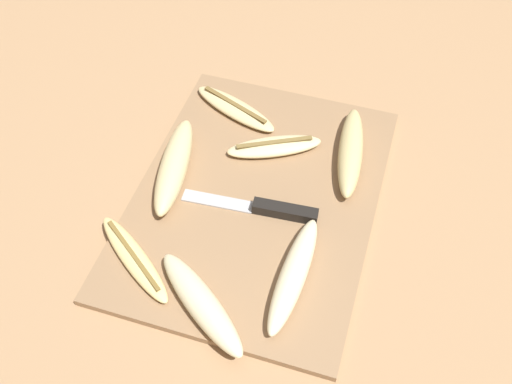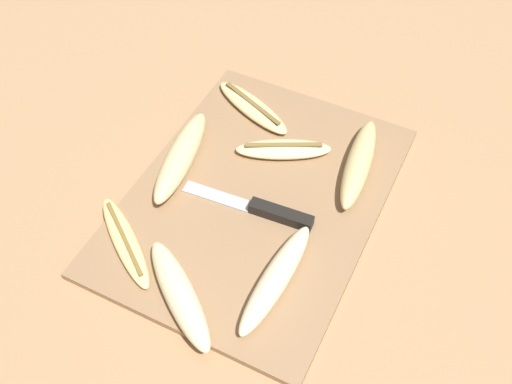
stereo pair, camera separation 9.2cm
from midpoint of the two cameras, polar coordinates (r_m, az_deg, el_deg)
The scene contains 10 objects.
ground_plane at distance 0.93m, azimuth 2.80°, elevation -1.02°, with size 4.00×4.00×0.00m, color tan.
cutting_board at distance 0.93m, azimuth 2.82°, elevation -0.80°, with size 0.50×0.36×0.01m.
knife at distance 0.90m, azimuth 4.25°, elevation -2.04°, with size 0.04×0.21×0.02m.
banana_bright_far at distance 0.82m, azimuth 5.12°, elevation -8.40°, with size 0.20×0.04×0.03m.
banana_soft_right at distance 0.98m, azimuth 5.50°, elevation 3.86°, with size 0.11×0.16×0.02m.
banana_golden_short at distance 0.87m, azimuth -9.45°, elevation -4.85°, with size 0.13×0.16×0.02m.
banana_spotted_left at distance 0.97m, azimuth 12.45°, elevation 2.56°, with size 0.20×0.07×0.04m.
banana_pale_long at distance 0.81m, azimuth -4.05°, elevation -9.88°, with size 0.14×0.17×0.03m.
banana_ripe_center at distance 0.95m, azimuth -4.46°, elevation 3.26°, with size 0.21×0.08×0.04m.
banana_mellow_near at distance 1.05m, azimuth 2.19°, elevation 7.94°, with size 0.10×0.17×0.02m.
Camera 2 is at (-0.52, -0.26, 0.73)m, focal length 42.00 mm.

